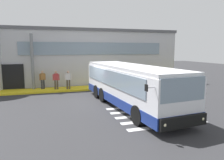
{
  "coord_description": "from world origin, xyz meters",
  "views": [
    {
      "loc": [
        -3.57,
        -14.55,
        3.7
      ],
      "look_at": [
        0.85,
        -0.16,
        1.5
      ],
      "focal_mm": 33.4,
      "sensor_mm": 36.0,
      "label": 1
    }
  ],
  "objects_px": {
    "passenger_near_column": "(43,79)",
    "passenger_at_curb_edge": "(68,79)",
    "passenger_by_doorway": "(56,79)",
    "safety_bollard_yellow": "(101,86)",
    "entry_support_column": "(32,62)",
    "bus_main_foreground": "(130,86)"
  },
  "relations": [
    {
      "from": "entry_support_column",
      "to": "passenger_at_curb_edge",
      "type": "relative_size",
      "value": 2.96
    },
    {
      "from": "bus_main_foreground",
      "to": "passenger_by_doorway",
      "type": "relative_size",
      "value": 6.23
    },
    {
      "from": "entry_support_column",
      "to": "bus_main_foreground",
      "type": "distance_m",
      "value": 9.97
    },
    {
      "from": "passenger_near_column",
      "to": "passenger_at_curb_edge",
      "type": "height_order",
      "value": "same"
    },
    {
      "from": "entry_support_column",
      "to": "passenger_by_doorway",
      "type": "relative_size",
      "value": 2.96
    },
    {
      "from": "entry_support_column",
      "to": "bus_main_foreground",
      "type": "bearing_deg",
      "value": -50.16
    },
    {
      "from": "passenger_near_column",
      "to": "passenger_by_doorway",
      "type": "bearing_deg",
      "value": -25.13
    },
    {
      "from": "entry_support_column",
      "to": "safety_bollard_yellow",
      "type": "xyz_separation_m",
      "value": [
        5.87,
        -1.8,
        -2.18
      ]
    },
    {
      "from": "passenger_near_column",
      "to": "passenger_at_curb_edge",
      "type": "bearing_deg",
      "value": -18.66
    },
    {
      "from": "passenger_by_doorway",
      "to": "passenger_at_curb_edge",
      "type": "xyz_separation_m",
      "value": [
        1.05,
        -0.2,
        0.03
      ]
    },
    {
      "from": "entry_support_column",
      "to": "passenger_by_doorway",
      "type": "distance_m",
      "value": 2.63
    },
    {
      "from": "safety_bollard_yellow",
      "to": "passenger_near_column",
      "type": "bearing_deg",
      "value": 163.03
    },
    {
      "from": "passenger_at_curb_edge",
      "to": "passenger_by_doorway",
      "type": "bearing_deg",
      "value": 169.19
    },
    {
      "from": "passenger_at_curb_edge",
      "to": "passenger_near_column",
      "type": "bearing_deg",
      "value": 161.34
    },
    {
      "from": "bus_main_foreground",
      "to": "passenger_by_doorway",
      "type": "xyz_separation_m",
      "value": [
        -4.36,
        6.79,
        -0.25
      ]
    },
    {
      "from": "bus_main_foreground",
      "to": "safety_bollard_yellow",
      "type": "relative_size",
      "value": 11.59
    },
    {
      "from": "bus_main_foreground",
      "to": "safety_bollard_yellow",
      "type": "height_order",
      "value": "bus_main_foreground"
    },
    {
      "from": "passenger_by_doorway",
      "to": "passenger_at_curb_edge",
      "type": "relative_size",
      "value": 1.0
    },
    {
      "from": "passenger_at_curb_edge",
      "to": "safety_bollard_yellow",
      "type": "relative_size",
      "value": 1.86
    },
    {
      "from": "passenger_by_doorway",
      "to": "passenger_at_curb_edge",
      "type": "bearing_deg",
      "value": -10.81
    },
    {
      "from": "passenger_near_column",
      "to": "passenger_by_doorway",
      "type": "relative_size",
      "value": 1.0
    },
    {
      "from": "entry_support_column",
      "to": "passenger_near_column",
      "type": "height_order",
      "value": "entry_support_column"
    }
  ]
}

